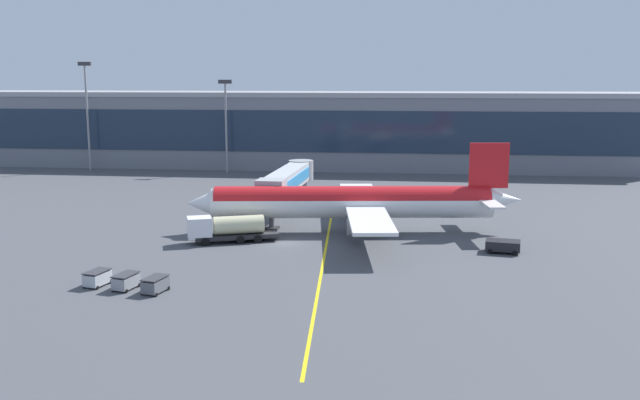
{
  "coord_description": "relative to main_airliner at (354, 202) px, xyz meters",
  "views": [
    {
      "loc": [
        14.22,
        -79.92,
        19.65
      ],
      "look_at": [
        3.88,
        4.82,
        4.5
      ],
      "focal_mm": 38.93,
      "sensor_mm": 36.0,
      "label": 1
    }
  ],
  "objects": [
    {
      "name": "ground_plane",
      "position": [
        -8.04,
        -6.86,
        -3.98
      ],
      "size": [
        700.0,
        700.0,
        0.0
      ],
      "primitive_type": "plane",
      "color": "#47494F"
    },
    {
      "name": "apron_lead_in_line",
      "position": [
        -2.95,
        -4.86,
        -3.98
      ],
      "size": [
        5.9,
        79.82,
        0.01
      ],
      "primitive_type": "cube",
      "rotation": [
        0.0,
        0.0,
        0.07
      ],
      "color": "yellow",
      "rests_on": "ground_plane"
    },
    {
      "name": "terminal_building",
      "position": [
        -17.93,
        65.83,
        4.28
      ],
      "size": [
        153.42,
        19.17,
        16.48
      ],
      "color": "slate",
      "rests_on": "ground_plane"
    },
    {
      "name": "main_airliner",
      "position": [
        0.0,
        0.0,
        0.0
      ],
      "size": [
        42.81,
        34.1,
        11.51
      ],
      "color": "white",
      "rests_on": "ground_plane"
    },
    {
      "name": "jet_bridge",
      "position": [
        -10.41,
        11.47,
        1.01
      ],
      "size": [
        4.68,
        24.13,
        6.68
      ],
      "color": "#B2B7BC",
      "rests_on": "ground_plane"
    },
    {
      "name": "fuel_tanker",
      "position": [
        -14.83,
        -7.31,
        -2.23
      ],
      "size": [
        10.99,
        6.14,
        3.25
      ],
      "color": "#232326",
      "rests_on": "ground_plane"
    },
    {
      "name": "pushback_tug",
      "position": [
        17.61,
        -8.32,
        -3.13
      ],
      "size": [
        4.12,
        2.88,
        1.4
      ],
      "color": "black",
      "rests_on": "ground_plane"
    },
    {
      "name": "baggage_cart_0",
      "position": [
        -22.67,
        -26.03,
        -3.2
      ],
      "size": [
        2.11,
        2.92,
        1.48
      ],
      "color": "#B2B7BC",
      "rests_on": "ground_plane"
    },
    {
      "name": "baggage_cart_1",
      "position": [
        -19.54,
        -26.72,
        -3.2
      ],
      "size": [
        2.11,
        2.92,
        1.48
      ],
      "color": "gray",
      "rests_on": "ground_plane"
    },
    {
      "name": "baggage_cart_2",
      "position": [
        -16.42,
        -27.42,
        -3.2
      ],
      "size": [
        2.11,
        2.92,
        1.48
      ],
      "color": "#595B60",
      "rests_on": "ground_plane"
    },
    {
      "name": "apron_light_mast_0",
      "position": [
        -60.69,
        53.87,
        9.41
      ],
      "size": [
        2.8,
        0.5,
        22.82
      ],
      "color": "gray",
      "rests_on": "ground_plane"
    },
    {
      "name": "apron_light_mast_1",
      "position": [
        -30.61,
        53.87,
        7.49
      ],
      "size": [
        2.8,
        0.5,
        19.14
      ],
      "color": "gray",
      "rests_on": "ground_plane"
    }
  ]
}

